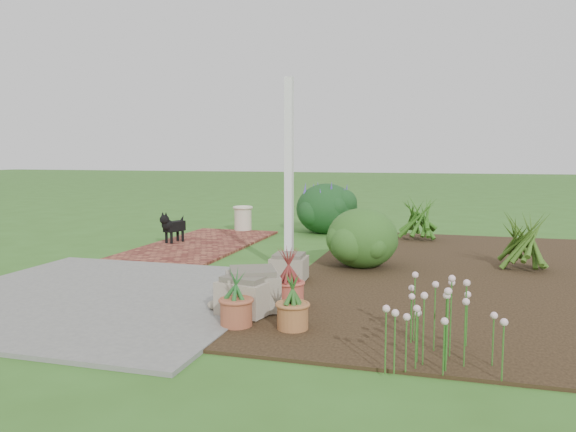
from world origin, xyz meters
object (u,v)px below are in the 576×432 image
(stone_trough_near, at_px, (253,291))
(cream_ceramic_urn, at_px, (243,219))
(evergreen_shrub, at_px, (362,236))
(black_dog, at_px, (172,226))

(stone_trough_near, height_order, cream_ceramic_urn, cream_ceramic_urn)
(evergreen_shrub, bearing_deg, black_dog, 162.52)
(black_dog, bearing_deg, cream_ceramic_urn, 88.32)
(black_dog, distance_m, cream_ceramic_urn, 1.93)
(black_dog, distance_m, evergreen_shrub, 3.54)
(cream_ceramic_urn, distance_m, evergreen_shrub, 4.04)
(stone_trough_near, distance_m, evergreen_shrub, 2.50)
(evergreen_shrub, bearing_deg, cream_ceramic_urn, 133.99)
(black_dog, height_order, evergreen_shrub, evergreen_shrub)
(black_dog, relative_size, evergreen_shrub, 0.59)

